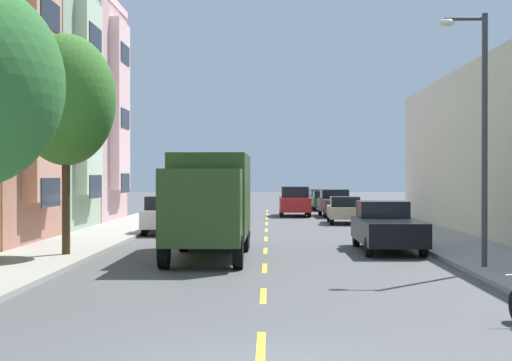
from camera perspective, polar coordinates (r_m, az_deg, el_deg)
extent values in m
plane|color=#4C4C4F|center=(39.89, 0.80, -3.44)|extent=(160.00, 160.00, 0.00)
cube|color=#99968E|center=(38.58, -9.83, -3.47)|extent=(3.20, 120.00, 0.14)
cube|color=#99968E|center=(38.53, 11.43, -3.48)|extent=(3.20, 120.00, 0.14)
cube|color=yellow|center=(12.10, 0.37, -12.37)|extent=(0.14, 2.20, 0.01)
cube|color=yellow|center=(17.02, 0.55, -8.64)|extent=(0.14, 2.20, 0.01)
cube|color=yellow|center=(21.97, 0.65, -6.59)|extent=(0.14, 2.20, 0.01)
cube|color=yellow|center=(26.94, 0.71, -5.29)|extent=(0.14, 2.20, 0.01)
cube|color=yellow|center=(31.92, 0.76, -4.40)|extent=(0.14, 2.20, 0.01)
cube|color=yellow|center=(36.90, 0.79, -3.75)|extent=(0.14, 2.20, 0.01)
cube|color=yellow|center=(41.89, 0.81, -3.25)|extent=(0.14, 2.20, 0.01)
cube|color=yellow|center=(46.88, 0.83, -2.86)|extent=(0.14, 2.20, 0.01)
cube|color=yellow|center=(51.87, 0.84, -2.54)|extent=(0.14, 2.20, 0.01)
cube|color=yellow|center=(56.87, 0.86, -2.28)|extent=(0.14, 2.20, 0.01)
cube|color=#E19B83|center=(29.98, -15.71, 6.88)|extent=(0.55, 3.25, 8.76)
cube|color=#1E232D|center=(29.71, -15.15, -0.87)|extent=(0.04, 2.47, 1.10)
cube|color=#1E232D|center=(29.83, -15.16, 5.61)|extent=(0.04, 2.47, 1.10)
cube|color=#1E232D|center=(30.32, -15.18, 11.96)|extent=(0.04, 2.47, 1.10)
cube|color=beige|center=(37.15, -12.40, 6.13)|extent=(0.55, 3.25, 9.23)
cube|color=#1E232D|center=(36.91, -11.94, -0.45)|extent=(0.04, 2.47, 1.10)
cube|color=#1E232D|center=(37.02, -11.95, 5.05)|extent=(0.04, 2.47, 1.10)
cube|color=#1E232D|center=(37.48, -11.96, 10.47)|extent=(0.04, 2.47, 1.10)
cube|color=#CC9E9E|center=(45.85, -17.36, 4.76)|extent=(11.11, 7.23, 12.34)
cube|color=#FECACA|center=(45.42, -10.85, 12.96)|extent=(0.60, 7.23, 0.44)
cube|color=#FECACA|center=(44.41, -10.17, 5.55)|extent=(0.55, 3.25, 9.62)
cube|color=#1E232D|center=(44.18, -9.79, -0.19)|extent=(0.04, 2.47, 1.10)
cube|color=#1E232D|center=(44.30, -9.79, 4.60)|extent=(0.04, 2.47, 1.10)
cube|color=#1E232D|center=(44.72, -9.80, 9.34)|extent=(0.04, 2.47, 1.10)
cylinder|color=#47331E|center=(25.11, -14.08, -1.54)|extent=(0.26, 0.26, 3.38)
ellipsoid|color=#387028|center=(25.21, -14.10, 5.91)|extent=(3.19, 3.19, 4.23)
cylinder|color=#38383D|center=(21.94, 16.80, 2.92)|extent=(0.16, 0.16, 7.01)
cylinder|color=#38383D|center=(22.20, 15.43, 11.63)|extent=(1.10, 0.10, 0.10)
ellipsoid|color=silver|center=(22.06, 14.15, 11.44)|extent=(0.44, 0.28, 0.20)
cube|color=#2D471E|center=(25.84, -3.28, -1.07)|extent=(2.43, 6.04, 2.71)
cube|color=#2D471E|center=(21.70, -4.15, -2.02)|extent=(2.31, 1.91, 2.20)
cube|color=black|center=(20.79, -4.38, -0.79)|extent=(2.02, 0.09, 0.97)
cube|color=black|center=(28.84, -2.82, -4.06)|extent=(2.40, 0.17, 0.24)
cylinder|color=black|center=(21.87, -6.94, -5.37)|extent=(0.28, 0.96, 0.96)
cylinder|color=black|center=(21.67, -1.35, -5.42)|extent=(0.28, 0.96, 0.96)
cylinder|color=black|center=(27.82, -5.17, -4.13)|extent=(0.28, 0.96, 0.96)
cylinder|color=black|center=(27.67, -0.79, -4.15)|extent=(0.28, 0.96, 0.96)
cylinder|color=black|center=(26.73, -5.43, -4.31)|extent=(0.28, 0.96, 0.96)
cylinder|color=black|center=(26.57, -0.87, -4.34)|extent=(0.28, 0.96, 0.96)
cube|color=#333338|center=(49.21, 6.06, -1.86)|extent=(2.14, 5.35, 0.80)
cube|color=black|center=(50.35, 5.91, -1.01)|extent=(1.80, 1.64, 0.60)
cylinder|color=black|center=(51.12, 6.82, -2.22)|extent=(0.24, 0.67, 0.66)
cylinder|color=black|center=(50.93, 4.84, -2.23)|extent=(0.24, 0.67, 0.66)
cylinder|color=black|center=(47.56, 7.38, -2.42)|extent=(0.24, 0.67, 0.66)
cylinder|color=black|center=(47.34, 5.24, -2.43)|extent=(0.24, 0.67, 0.66)
cube|color=silver|center=(35.40, -6.50, -2.75)|extent=(2.05, 5.32, 0.80)
cube|color=black|center=(34.21, -6.74, -1.68)|extent=(1.77, 1.61, 0.60)
cylinder|color=black|center=(33.76, -8.37, -3.58)|extent=(0.23, 0.66, 0.66)
cylinder|color=black|center=(33.54, -5.36, -3.61)|extent=(0.23, 0.66, 0.66)
cylinder|color=black|center=(37.32, -7.52, -3.20)|extent=(0.23, 0.66, 0.66)
cylinder|color=black|center=(37.12, -4.79, -3.22)|extent=(0.23, 0.66, 0.66)
cube|color=#194C28|center=(57.59, 5.07, -1.62)|extent=(1.82, 4.04, 0.62)
cube|color=black|center=(57.09, 5.11, -1.05)|extent=(1.57, 1.71, 0.55)
cylinder|color=black|center=(59.03, 5.68, -1.87)|extent=(0.23, 0.66, 0.66)
cylinder|color=black|center=(58.89, 4.21, -1.87)|extent=(0.23, 0.66, 0.66)
cylinder|color=black|center=(56.32, 5.97, -1.98)|extent=(0.23, 0.66, 0.66)
cylinder|color=black|center=(56.18, 4.43, -1.99)|extent=(0.23, 0.66, 0.66)
cube|color=black|center=(27.04, 9.85, -3.73)|extent=(2.00, 5.30, 0.80)
cube|color=black|center=(28.15, 9.49, -2.14)|extent=(1.76, 1.59, 0.60)
cylinder|color=black|center=(28.99, 11.05, -4.25)|extent=(0.22, 0.66, 0.66)
cylinder|color=black|center=(28.74, 7.54, -4.28)|extent=(0.22, 0.66, 0.66)
cylinder|color=black|center=(25.46, 12.46, -4.89)|extent=(0.22, 0.66, 0.66)
cylinder|color=black|center=(25.17, 8.47, -4.95)|extent=(0.22, 0.66, 0.66)
cube|color=#195B60|center=(63.61, 4.80, -1.43)|extent=(1.94, 4.75, 0.62)
cube|color=black|center=(63.22, 4.83, -0.91)|extent=(1.67, 2.86, 0.55)
cylinder|color=black|center=(65.29, 5.37, -1.65)|extent=(0.24, 0.67, 0.66)
cylinder|color=black|center=(65.14, 3.97, -1.65)|extent=(0.24, 0.67, 0.66)
cylinder|color=black|center=(62.11, 5.67, -1.76)|extent=(0.24, 0.67, 0.66)
cylinder|color=black|center=(61.96, 4.20, -1.76)|extent=(0.24, 0.67, 0.66)
cube|color=tan|center=(42.22, 6.64, -2.36)|extent=(1.85, 4.05, 0.62)
cube|color=black|center=(41.72, 6.69, -1.59)|extent=(1.58, 1.72, 0.55)
cylinder|color=black|center=(43.65, 7.51, -2.68)|extent=(0.24, 0.67, 0.66)
cylinder|color=black|center=(43.55, 5.52, -2.68)|extent=(0.24, 0.67, 0.66)
cylinder|color=black|center=(40.95, 7.84, -2.88)|extent=(0.24, 0.67, 0.66)
cylinder|color=black|center=(40.84, 5.71, -2.89)|extent=(0.24, 0.67, 0.66)
cube|color=#AD1E1E|center=(49.62, 2.92, -1.78)|extent=(1.95, 4.80, 0.90)
cube|color=black|center=(49.60, 2.92, -0.86)|extent=(1.72, 2.78, 0.70)
cylinder|color=black|center=(51.30, 3.82, -2.21)|extent=(0.22, 0.66, 0.66)
cylinder|color=black|center=(51.25, 1.89, -2.22)|extent=(0.22, 0.66, 0.66)
cylinder|color=black|center=(48.05, 4.01, -2.39)|extent=(0.22, 0.66, 0.66)
cylinder|color=black|center=(47.99, 1.95, -2.39)|extent=(0.22, 0.66, 0.66)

